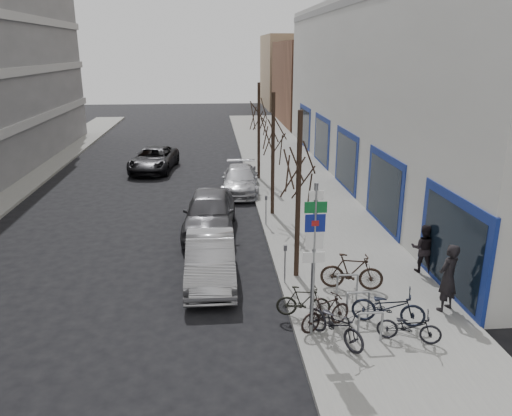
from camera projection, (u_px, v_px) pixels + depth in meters
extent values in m
plane|color=black|center=(219.00, 343.00, 12.84)|extent=(120.00, 120.00, 0.00)
cube|color=slate|center=(314.00, 214.00, 22.69)|extent=(5.00, 70.00, 0.15)
cube|color=brown|center=(339.00, 83.00, 50.69)|extent=(12.00, 14.00, 8.00)
cube|color=#937A5B|center=(314.00, 71.00, 64.82)|extent=(13.00, 12.00, 9.00)
cylinder|color=gray|center=(313.00, 264.00, 12.40)|extent=(0.10, 0.10, 4.20)
cube|color=white|center=(316.00, 195.00, 11.83)|extent=(0.35, 0.03, 0.22)
cube|color=#0C5926|center=(316.00, 207.00, 11.92)|extent=(0.55, 0.03, 0.28)
cube|color=navy|center=(315.00, 223.00, 12.04)|extent=(0.50, 0.03, 0.45)
cube|color=maroon|center=(315.00, 223.00, 12.03)|extent=(0.18, 0.02, 0.14)
cube|color=white|center=(315.00, 240.00, 12.18)|extent=(0.45, 0.03, 0.45)
cube|color=white|center=(314.00, 257.00, 12.31)|extent=(0.55, 0.03, 0.28)
cylinder|color=gray|center=(358.00, 328.00, 12.49)|extent=(0.06, 0.06, 0.80)
cylinder|color=gray|center=(382.00, 327.00, 12.54)|extent=(0.06, 0.06, 0.80)
cylinder|color=gray|center=(371.00, 313.00, 12.40)|extent=(0.60, 0.06, 0.06)
cylinder|color=gray|center=(347.00, 306.00, 13.54)|extent=(0.06, 0.06, 0.80)
cylinder|color=gray|center=(368.00, 305.00, 13.59)|extent=(0.06, 0.06, 0.80)
cylinder|color=gray|center=(359.00, 292.00, 13.44)|extent=(0.60, 0.06, 0.06)
cylinder|color=gray|center=(337.00, 288.00, 14.58)|extent=(0.06, 0.06, 0.80)
cylinder|color=gray|center=(357.00, 287.00, 14.63)|extent=(0.06, 0.06, 0.80)
cylinder|color=gray|center=(348.00, 275.00, 14.48)|extent=(0.60, 0.06, 0.06)
cylinder|color=black|center=(298.00, 199.00, 15.54)|extent=(0.16, 0.16, 5.50)
cylinder|color=black|center=(273.00, 157.00, 21.71)|extent=(0.16, 0.16, 5.50)
cylinder|color=black|center=(259.00, 133.00, 27.88)|extent=(0.16, 0.16, 5.50)
cylinder|color=gray|center=(285.00, 266.00, 15.65)|extent=(0.05, 0.05, 1.10)
cube|color=#3F3F44|center=(285.00, 248.00, 15.46)|extent=(0.10, 0.08, 0.18)
cylinder|color=gray|center=(266.00, 212.00, 20.87)|extent=(0.05, 0.05, 1.10)
cube|color=#3F3F44|center=(266.00, 198.00, 20.68)|extent=(0.10, 0.08, 0.18)
cylinder|color=gray|center=(255.00, 180.00, 26.09)|extent=(0.05, 0.05, 1.10)
cube|color=#3F3F44|center=(255.00, 168.00, 25.90)|extent=(0.10, 0.08, 0.18)
imported|color=black|center=(336.00, 321.00, 12.47)|extent=(1.50, 1.91, 1.16)
imported|color=black|center=(326.00, 312.00, 13.07)|extent=(1.65, 1.12, 0.97)
imported|color=black|center=(389.00, 304.00, 13.28)|extent=(2.02, 1.21, 1.18)
imported|color=black|center=(303.00, 301.00, 13.69)|extent=(1.57, 0.68, 0.92)
imported|color=black|center=(409.00, 324.00, 12.50)|extent=(1.66, 1.00, 0.97)
imported|color=black|center=(352.00, 271.00, 15.23)|extent=(2.01, 1.04, 1.17)
imported|color=#99999E|center=(210.00, 260.00, 16.09)|extent=(1.57, 4.46, 1.47)
imported|color=#444348|center=(210.00, 212.00, 20.39)|extent=(2.36, 5.16, 1.71)
imported|color=#AEAFB4|center=(240.00, 180.00, 26.17)|extent=(2.23, 4.77, 1.35)
imported|color=black|center=(154.00, 159.00, 30.89)|extent=(3.00, 5.43, 1.44)
imported|color=black|center=(448.00, 278.00, 13.89)|extent=(0.86, 0.77, 1.98)
imported|color=black|center=(423.00, 248.00, 16.38)|extent=(0.72, 0.62, 1.65)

